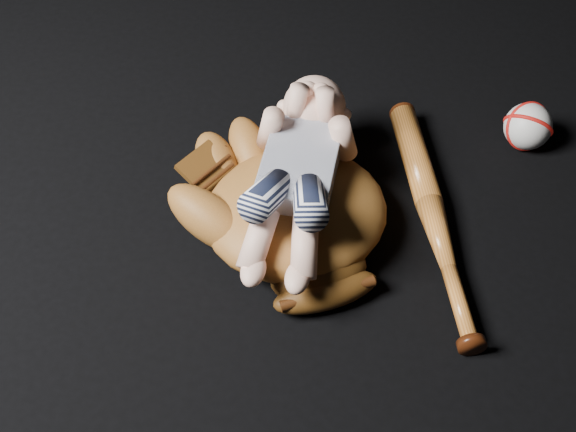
{
  "coord_description": "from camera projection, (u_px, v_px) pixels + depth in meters",
  "views": [
    {
      "loc": [
        0.09,
        -0.77,
        0.92
      ],
      "look_at": [
        0.05,
        -0.06,
        0.07
      ],
      "focal_mm": 45.0,
      "sensor_mm": 36.0,
      "label": 1
    }
  ],
  "objects": [
    {
      "name": "baseball_glove",
      "position": [
        295.0,
        206.0,
        1.13
      ],
      "size": [
        0.49,
        0.52,
        0.13
      ],
      "primitive_type": null,
      "rotation": [
        0.0,
        0.0,
        0.38
      ],
      "color": "brown",
      "rests_on": "ground"
    },
    {
      "name": "newborn_baby",
      "position": [
        296.0,
        175.0,
        1.08
      ],
      "size": [
        0.23,
        0.41,
        0.16
      ],
      "primitive_type": null,
      "rotation": [
        0.0,
        0.0,
        -0.13
      ],
      "color": "beige",
      "rests_on": "baseball_glove"
    },
    {
      "name": "baseball_bat",
      "position": [
        433.0,
        216.0,
        1.17
      ],
      "size": [
        0.12,
        0.5,
        0.05
      ],
      "primitive_type": null,
      "rotation": [
        0.0,
        0.0,
        0.16
      ],
      "color": "#B56423",
      "rests_on": "ground"
    },
    {
      "name": "baseball",
      "position": [
        528.0,
        126.0,
        1.28
      ],
      "size": [
        0.09,
        0.09,
        0.08
      ],
      "primitive_type": "sphere",
      "rotation": [
        0.0,
        0.0,
        -0.02
      ],
      "color": "silver",
      "rests_on": "ground"
    }
  ]
}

